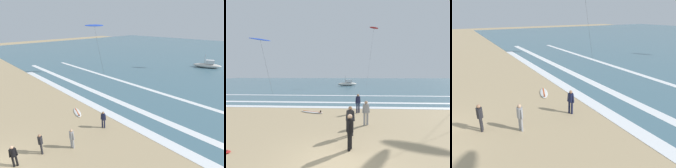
% 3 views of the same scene
% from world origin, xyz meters
% --- Properties ---
extents(wave_foam_shoreline, '(45.84, 0.99, 0.01)m').
position_xyz_m(wave_foam_shoreline, '(0.92, 10.18, 0.01)').
color(wave_foam_shoreline, white).
rests_on(wave_foam_shoreline, ocean_surface).
extents(wave_foam_mid_break, '(56.38, 0.84, 0.01)m').
position_xyz_m(wave_foam_mid_break, '(1.14, 12.89, 0.01)').
color(wave_foam_mid_break, white).
rests_on(wave_foam_mid_break, ocean_surface).
extents(wave_foam_outer_break, '(48.52, 0.67, 0.01)m').
position_xyz_m(wave_foam_outer_break, '(-0.83, 18.77, 0.01)').
color(wave_foam_outer_break, white).
rests_on(wave_foam_outer_break, ocean_surface).
extents(surfer_mid_group, '(0.51, 0.32, 1.60)m').
position_xyz_m(surfer_mid_group, '(0.49, 2.80, 0.96)').
color(surfer_mid_group, '#232328').
rests_on(surfer_mid_group, ground).
extents(surfer_background_far, '(0.49, 0.32, 1.60)m').
position_xyz_m(surfer_background_far, '(1.22, 8.08, 0.96)').
color(surfer_background_far, '#141938').
rests_on(surfer_background_far, ground).
extents(surfer_right_near, '(0.51, 0.32, 1.60)m').
position_xyz_m(surfer_right_near, '(1.53, 4.68, 0.96)').
color(surfer_right_near, gray).
rests_on(surfer_right_near, ground).
extents(surfboard_right_spare, '(2.18, 1.28, 0.25)m').
position_xyz_m(surfboard_right_spare, '(-2.68, 7.93, 0.05)').
color(surfboard_right_spare, silver).
rests_on(surfboard_right_spare, ground).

